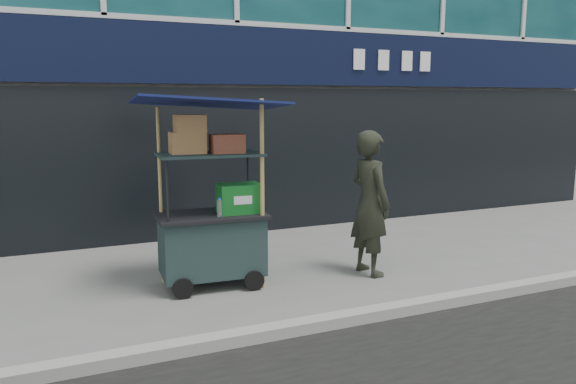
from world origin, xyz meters
name	(u,v)px	position (x,y,z in m)	size (l,w,h in m)	color
ground	(361,313)	(0.00, 0.00, 0.00)	(80.00, 80.00, 0.00)	slate
curb	(371,314)	(0.00, -0.20, 0.06)	(80.00, 0.18, 0.12)	gray
vendor_cart	(213,220)	(-1.14, 1.50, 0.80)	(1.75, 1.29, 2.27)	#182929
vendor_man	(370,203)	(0.81, 1.15, 0.92)	(0.67, 0.44, 1.84)	black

